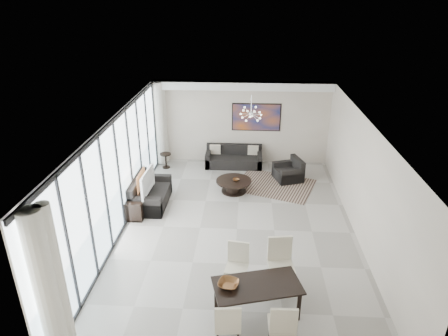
# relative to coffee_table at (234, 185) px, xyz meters

# --- Properties ---
(room_shell) EXTENTS (6.00, 9.00, 2.90)m
(room_shell) POSITION_rel_coffee_table_xyz_m (0.63, -2.10, 1.24)
(room_shell) COLOR #A8A39B
(room_shell) RESTS_ON ground
(window_wall) EXTENTS (0.37, 8.95, 2.90)m
(window_wall) POSITION_rel_coffee_table_xyz_m (-2.69, -2.10, 1.25)
(window_wall) COLOR white
(window_wall) RESTS_ON floor
(soffit) EXTENTS (5.98, 0.40, 0.26)m
(soffit) POSITION_rel_coffee_table_xyz_m (0.17, 2.20, 2.56)
(soffit) COLOR white
(soffit) RESTS_ON room_shell
(painting) EXTENTS (1.68, 0.04, 0.98)m
(painting) POSITION_rel_coffee_table_xyz_m (0.67, 2.37, 1.44)
(painting) COLOR #B15118
(painting) RESTS_ON room_shell
(chandelier) EXTENTS (0.66, 0.66, 0.71)m
(chandelier) POSITION_rel_coffee_table_xyz_m (0.47, 0.40, 2.14)
(chandelier) COLOR silver
(chandelier) RESTS_ON room_shell
(rug) EXTENTS (2.80, 2.48, 0.01)m
(rug) POSITION_rel_coffee_table_xyz_m (1.27, 0.50, -0.21)
(rug) COLOR black
(rug) RESTS_ON floor
(coffee_table) EXTENTS (1.08, 1.08, 0.38)m
(coffee_table) POSITION_rel_coffee_table_xyz_m (0.00, 0.00, 0.00)
(coffee_table) COLOR black
(coffee_table) RESTS_ON floor
(bowl_coffee) EXTENTS (0.24, 0.24, 0.06)m
(bowl_coffee) POSITION_rel_coffee_table_xyz_m (0.07, -0.03, 0.20)
(bowl_coffee) COLOR brown
(bowl_coffee) RESTS_ON coffee_table
(sofa_main) EXTENTS (1.94, 0.79, 0.71)m
(sofa_main) POSITION_rel_coffee_table_xyz_m (-0.07, 1.96, 0.03)
(sofa_main) COLOR black
(sofa_main) RESTS_ON floor
(loveseat) EXTENTS (0.91, 1.63, 0.81)m
(loveseat) POSITION_rel_coffee_table_xyz_m (-2.38, -0.93, 0.06)
(loveseat) COLOR black
(loveseat) RESTS_ON floor
(armchair) EXTENTS (1.02, 1.05, 0.71)m
(armchair) POSITION_rel_coffee_table_xyz_m (1.75, 0.96, 0.03)
(armchair) COLOR black
(armchair) RESTS_ON floor
(side_table) EXTENTS (0.38, 0.38, 0.52)m
(side_table) POSITION_rel_coffee_table_xyz_m (-2.41, 1.65, 0.14)
(side_table) COLOR black
(side_table) RESTS_ON floor
(tv_console) EXTENTS (0.47, 1.68, 0.53)m
(tv_console) POSITION_rel_coffee_table_xyz_m (-2.59, -1.12, 0.05)
(tv_console) COLOR black
(tv_console) RESTS_ON floor
(television) EXTENTS (0.20, 1.13, 0.64)m
(television) POSITION_rel_coffee_table_xyz_m (-2.43, -1.20, 0.63)
(television) COLOR gray
(television) RESTS_ON tv_console
(dining_table) EXTENTS (1.77, 1.20, 0.67)m
(dining_table) POSITION_rel_coffee_table_xyz_m (0.63, -5.00, 0.37)
(dining_table) COLOR black
(dining_table) RESTS_ON floor
(dining_chair_sw) EXTENTS (0.48, 0.48, 0.95)m
(dining_chair_sw) POSITION_rel_coffee_table_xyz_m (0.12, -5.82, 0.33)
(dining_chair_sw) COLOR beige
(dining_chair_sw) RESTS_ON floor
(dining_chair_se) EXTENTS (0.47, 0.47, 0.99)m
(dining_chair_se) POSITION_rel_coffee_table_xyz_m (1.04, -5.81, 0.35)
(dining_chair_se) COLOR beige
(dining_chair_se) RESTS_ON floor
(dining_chair_nw) EXTENTS (0.51, 0.51, 0.96)m
(dining_chair_nw) POSITION_rel_coffee_table_xyz_m (0.24, -4.16, 0.34)
(dining_chair_nw) COLOR beige
(dining_chair_nw) RESTS_ON floor
(dining_chair_ne) EXTENTS (0.57, 0.57, 1.09)m
(dining_chair_ne) POSITION_rel_coffee_table_xyz_m (1.11, -4.12, 0.42)
(dining_chair_ne) COLOR beige
(dining_chair_ne) RESTS_ON floor
(bowl_dining) EXTENTS (0.46, 0.46, 0.09)m
(bowl_dining) POSITION_rel_coffee_table_xyz_m (0.10, -5.07, 0.51)
(bowl_dining) COLOR brown
(bowl_dining) RESTS_ON dining_table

